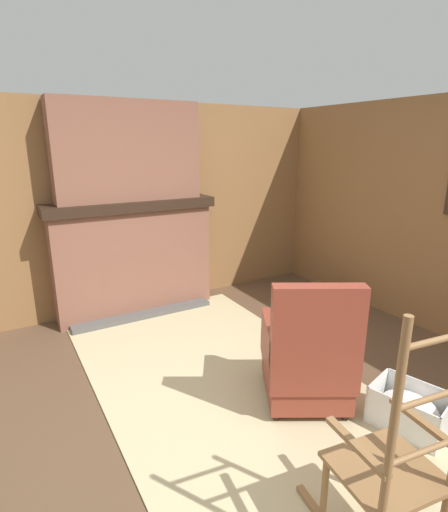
{
  "coord_description": "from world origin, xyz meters",
  "views": [
    {
      "loc": [
        1.99,
        -1.33,
        1.93
      ],
      "look_at": [
        -1.13,
        0.49,
        0.9
      ],
      "focal_mm": 28.0,
      "sensor_mm": 36.0,
      "label": 1
    }
  ],
  "objects": [
    {
      "name": "ground_plane",
      "position": [
        0.0,
        0.0,
        0.0
      ],
      "size": [
        14.0,
        14.0,
        0.0
      ],
      "primitive_type": "plane",
      "color": "brown"
    },
    {
      "name": "wood_panel_wall_left",
      "position": [
        -2.54,
        0.0,
        1.19
      ],
      "size": [
        0.06,
        5.63,
        2.38
      ],
      "color": "olive",
      "rests_on": "ground"
    },
    {
      "name": "fireplace_hearth",
      "position": [
        -2.33,
        0.0,
        0.65
      ],
      "size": [
        0.55,
        1.88,
        1.31
      ],
      "color": "brown",
      "rests_on": "ground"
    },
    {
      "name": "chimney_breast",
      "position": [
        -2.35,
        0.0,
        1.84
      ],
      "size": [
        0.3,
        1.57,
        1.05
      ],
      "color": "brown",
      "rests_on": "fireplace_hearth"
    },
    {
      "name": "area_rug",
      "position": [
        -0.49,
        0.14,
        0.01
      ],
      "size": [
        3.56,
        1.95,
        0.01
      ],
      "color": "#C6B789",
      "rests_on": "ground"
    },
    {
      "name": "armchair",
      "position": [
        -0.0,
        0.55,
        0.36
      ],
      "size": [
        0.91,
        0.88,
        1.03
      ],
      "rotation": [
        0.0,
        0.0,
        2.62
      ],
      "color": "brown",
      "rests_on": "ground"
    },
    {
      "name": "rocking_chair",
      "position": [
        1.09,
        0.1,
        0.44
      ],
      "size": [
        0.85,
        0.54,
        1.34
      ],
      "rotation": [
        0.0,
        0.0,
        3.0
      ],
      "color": "olive",
      "rests_on": "ground"
    },
    {
      "name": "firewood_stack",
      "position": [
        -1.46,
        1.97,
        0.11
      ],
      "size": [
        0.38,
        0.45,
        0.22
      ],
      "rotation": [
        0.0,
        0.0,
        0.08
      ],
      "color": "brown",
      "rests_on": "ground"
    },
    {
      "name": "laundry_basket",
      "position": [
        0.59,
        0.98,
        0.15
      ],
      "size": [
        0.56,
        0.47,
        0.29
      ],
      "rotation": [
        0.0,
        0.0,
        0.27
      ],
      "color": "white",
      "rests_on": "ground"
    },
    {
      "name": "oil_lamp_vase",
      "position": [
        -2.38,
        -0.53,
        1.4
      ],
      "size": [
        0.11,
        0.11,
        0.23
      ],
      "color": "#B24C42",
      "rests_on": "fireplace_hearth"
    },
    {
      "name": "storage_case",
      "position": [
        -2.38,
        0.43,
        1.39
      ],
      "size": [
        0.15,
        0.21,
        0.15
      ],
      "color": "gray",
      "rests_on": "fireplace_hearth"
    },
    {
      "name": "decorative_plate_on_mantel",
      "position": [
        -2.4,
        0.03,
        1.46
      ],
      "size": [
        0.07,
        0.29,
        0.29
      ],
      "color": "#336093",
      "rests_on": "fireplace_hearth"
    }
  ]
}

